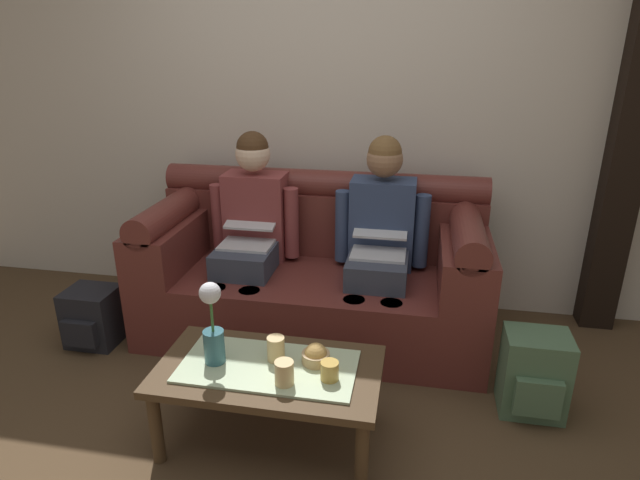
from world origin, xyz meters
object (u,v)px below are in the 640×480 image
object	(u,v)px
person_right	(380,235)
cup_near_right	(276,349)
backpack_right	(534,375)
person_left	(251,226)
cup_near_left	(284,373)
backpack_left	(93,317)
cup_far_center	(330,371)
snack_bowl	(316,356)
couch	(315,274)
flower_vase	(213,326)
coffee_table	(269,376)

from	to	relation	value
person_right	cup_near_right	world-z (taller)	person_right
person_right	backpack_right	world-z (taller)	person_right
person_left	cup_near_left	size ratio (longest dim) A/B	11.81
person_left	backpack_right	world-z (taller)	person_left
backpack_left	backpack_right	xyz separation A→B (m)	(2.48, -0.17, 0.04)
cup_far_center	backpack_left	size ratio (longest dim) A/B	0.24
person_right	snack_bowl	bearing A→B (deg)	-101.29
person_right	cup_near_left	xyz separation A→B (m)	(-0.29, -1.15, -0.21)
backpack_left	couch	bearing A→B (deg)	18.64
person_right	cup_near_right	distance (m)	1.07
flower_vase	person_left	bearing A→B (deg)	98.49
person_left	person_right	bearing A→B (deg)	0.00
backpack_left	backpack_right	bearing A→B (deg)	-3.96
person_right	backpack_right	size ratio (longest dim) A/B	2.91
couch	backpack_right	distance (m)	1.36
flower_vase	cup_near_right	distance (m)	0.29
person_left	person_right	size ratio (longest dim) A/B	1.00
cup_near_right	snack_bowl	bearing A→B (deg)	3.94
cup_far_center	backpack_right	bearing A→B (deg)	27.60
coffee_table	cup_near_right	distance (m)	0.13
person_right	backpack_left	world-z (taller)	person_right
couch	snack_bowl	distance (m)	1.00
person_right	person_left	bearing A→B (deg)	-180.00
cup_far_center	backpack_right	xyz separation A→B (m)	(0.93, 0.48, -0.23)
person_left	cup_far_center	size ratio (longest dim) A/B	14.88
couch	backpack_left	xyz separation A→B (m)	(-1.27, -0.43, -0.20)
cup_far_center	backpack_right	distance (m)	1.07
backpack_left	cup_near_left	bearing A→B (deg)	-27.65
flower_vase	cup_far_center	bearing A→B (deg)	-3.81
cup_near_left	backpack_left	distance (m)	1.58
snack_bowl	cup_near_left	bearing A→B (deg)	-119.30
cup_far_center	backpack_left	world-z (taller)	cup_far_center
coffee_table	cup_far_center	world-z (taller)	cup_far_center
person_right	backpack_right	xyz separation A→B (m)	(0.81, -0.60, -0.45)
coffee_table	cup_near_left	xyz separation A→B (m)	(0.10, -0.11, 0.11)
flower_vase	backpack_left	size ratio (longest dim) A/B	1.11
coffee_table	flower_vase	xyz separation A→B (m)	(-0.24, -0.01, 0.23)
person_left	cup_near_right	distance (m)	1.09
cup_near_left	backpack_right	world-z (taller)	cup_near_left
snack_bowl	cup_near_right	xyz separation A→B (m)	(-0.18, -0.01, 0.02)
cup_far_center	person_right	bearing A→B (deg)	84.03
flower_vase	cup_far_center	xyz separation A→B (m)	(0.52, -0.03, -0.14)
person_left	coffee_table	size ratio (longest dim) A/B	1.24
person_left	cup_near_left	distance (m)	1.27
coffee_table	snack_bowl	distance (m)	0.23
backpack_right	snack_bowl	bearing A→B (deg)	-159.62
backpack_right	couch	bearing A→B (deg)	153.53
person_left	cup_near_left	bearing A→B (deg)	-66.57
flower_vase	cup_near_left	world-z (taller)	flower_vase
flower_vase	cup_near_right	size ratio (longest dim) A/B	3.42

